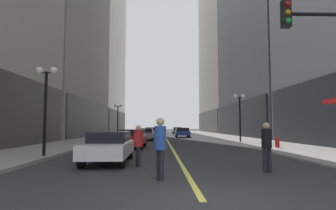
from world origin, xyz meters
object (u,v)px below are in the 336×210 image
object	(u,v)px
car_red	(132,138)
fire_hydrant_right	(277,144)
pedestrian_in_blue_hoodie	(160,143)
street_lamp_left_far	(118,113)
car_silver	(151,131)
pedestrian_in_red_jacket	(138,143)
street_lamp_right_mid	(240,107)
car_blue	(182,132)
car_green	(177,130)
pedestrian_in_black_coat	(267,143)
car_white	(109,146)
car_grey	(145,134)
street_lamp_left_near	(46,91)

from	to	relation	value
car_red	fire_hydrant_right	world-z (taller)	car_red
pedestrian_in_blue_hoodie	street_lamp_left_far	distance (m)	29.77
car_silver	pedestrian_in_red_jacket	world-z (taller)	pedestrian_in_red_jacket
street_lamp_right_mid	car_blue	bearing A→B (deg)	106.62
car_red	car_green	size ratio (longest dim) A/B	1.01
pedestrian_in_black_coat	pedestrian_in_red_jacket	size ratio (longest dim) A/B	1.06
pedestrian_in_black_coat	street_lamp_right_mid	size ratio (longest dim) A/B	0.38
car_white	street_lamp_left_far	xyz separation A→B (m)	(-3.35, 25.24, 2.54)
car_white	street_lamp_right_mid	xyz separation A→B (m)	(9.45, 12.86, 2.54)
car_grey	car_silver	distance (m)	17.11
street_lamp_left_far	street_lamp_right_mid	world-z (taller)	same
car_blue	pedestrian_in_red_jacket	size ratio (longest dim) A/B	2.66
pedestrian_in_black_coat	pedestrian_in_blue_hoodie	bearing A→B (deg)	-160.62
pedestrian_in_blue_hoodie	car_grey	bearing A→B (deg)	93.99
car_grey	street_lamp_right_mid	bearing A→B (deg)	-32.02
pedestrian_in_red_jacket	street_lamp_left_near	bearing A→B (deg)	149.82
car_grey	car_silver	xyz separation A→B (m)	(0.11, 17.11, 0.00)
street_lamp_left_near	street_lamp_left_far	xyz separation A→B (m)	(0.00, 23.78, 0.00)
car_red	pedestrian_in_blue_hoodie	size ratio (longest dim) A/B	2.55
pedestrian_in_black_coat	car_red	bearing A→B (deg)	117.46
pedestrian_in_red_jacket	car_silver	bearing A→B (deg)	90.95
pedestrian_in_blue_hoodie	car_red	bearing A→B (deg)	99.17
car_blue	fire_hydrant_right	bearing A→B (deg)	-77.31
car_grey	pedestrian_in_blue_hoodie	xyz separation A→B (m)	(1.56, -22.33, 0.34)
street_lamp_right_mid	car_silver	bearing A→B (deg)	111.09
car_green	pedestrian_in_red_jacket	world-z (taller)	pedestrian_in_red_jacket
street_lamp_left_near	fire_hydrant_right	bearing A→B (deg)	19.53
car_silver	fire_hydrant_right	xyz separation A→B (m)	(9.23, -29.33, -0.32)
street_lamp_right_mid	car_white	bearing A→B (deg)	-126.29
pedestrian_in_blue_hoodie	street_lamp_left_far	world-z (taller)	street_lamp_left_far
car_blue	pedestrian_in_blue_hoodie	bearing A→B (deg)	-95.96
car_green	car_red	bearing A→B (deg)	-98.84
car_silver	car_green	size ratio (longest dim) A/B	1.02
pedestrian_in_blue_hoodie	street_lamp_right_mid	bearing A→B (deg)	66.57
car_silver	street_lamp_left_far	world-z (taller)	street_lamp_left_far
car_blue	pedestrian_in_black_coat	world-z (taller)	pedestrian_in_black_coat
pedestrian_in_blue_hoodie	street_lamp_right_mid	distance (m)	18.44
street_lamp_left_far	pedestrian_in_black_coat	bearing A→B (deg)	-71.80
car_red	pedestrian_in_black_coat	xyz separation A→B (m)	(5.59, -10.76, 0.26)
car_blue	fire_hydrant_right	distance (m)	20.91
car_red	pedestrian_in_red_jacket	world-z (taller)	pedestrian_in_red_jacket
street_lamp_left_near	pedestrian_in_red_jacket	bearing A→B (deg)	-30.18
car_white	pedestrian_in_blue_hoodie	size ratio (longest dim) A/B	2.41
pedestrian_in_red_jacket	street_lamp_left_near	world-z (taller)	street_lamp_left_near
pedestrian_in_red_jacket	street_lamp_right_mid	bearing A→B (deg)	60.12
car_blue	pedestrian_in_red_jacket	distance (m)	28.13
car_green	pedestrian_in_red_jacket	bearing A→B (deg)	-95.62
car_red	street_lamp_right_mid	bearing A→B (deg)	27.30
pedestrian_in_black_coat	fire_hydrant_right	world-z (taller)	pedestrian_in_black_coat
car_red	street_lamp_left_near	size ratio (longest dim) A/B	1.04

